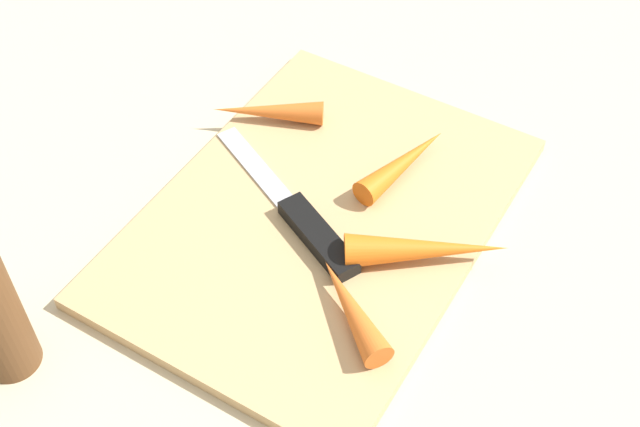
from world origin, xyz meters
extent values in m
plane|color=#C6B793|center=(0.00, 0.00, 0.00)|extent=(1.40, 1.40, 0.00)
cube|color=tan|center=(0.00, 0.00, 0.01)|extent=(0.36, 0.26, 0.01)
cube|color=#B7B7BC|center=(0.02, 0.08, 0.01)|extent=(0.06, 0.11, 0.00)
cube|color=black|center=(-0.03, -0.01, 0.02)|extent=(0.06, 0.09, 0.01)
cone|color=orange|center=(0.00, -0.10, 0.03)|extent=(0.09, 0.12, 0.03)
cone|color=orange|center=(-0.08, -0.07, 0.02)|extent=(0.07, 0.09, 0.02)
cone|color=orange|center=(0.08, -0.04, 0.02)|extent=(0.11, 0.05, 0.02)
cone|color=orange|center=(0.07, 0.10, 0.02)|extent=(0.07, 0.10, 0.02)
camera|label=1|loc=(-0.40, -0.24, 0.54)|focal=47.41mm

